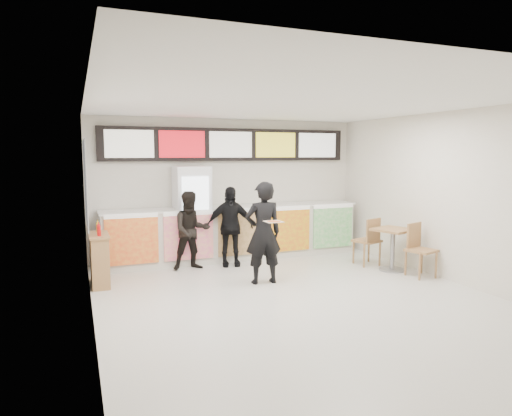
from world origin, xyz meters
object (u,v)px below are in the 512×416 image
drinks_fridge (192,215)px  customer_left (191,231)px  customer_mid (230,226)px  cafe_table (393,242)px  condiment_ledge (100,259)px  customer_main (263,233)px  service_counter (235,232)px

drinks_fridge → customer_left: drinks_fridge is taller
drinks_fridge → customer_mid: 0.87m
drinks_fridge → customer_left: bearing=-105.4°
customer_mid → cafe_table: size_ratio=0.93×
customer_mid → condiment_ledge: customer_mid is taller
customer_main → condiment_ledge: 2.85m
customer_main → condiment_ledge: (-2.66, 0.91, -0.43)m
customer_left → cafe_table: bearing=-22.8°
drinks_fridge → customer_main: size_ratio=1.12×
customer_main → customer_mid: size_ratio=1.11×
customer_mid → condiment_ledge: size_ratio=1.51×
drinks_fridge → condiment_ledge: drinks_fridge is taller
customer_main → cafe_table: (2.66, -0.12, -0.32)m
service_counter → customer_mid: 0.66m
customer_mid → cafe_table: 3.21m
service_counter → condiment_ledge: size_ratio=5.22×
condiment_ledge → drinks_fridge: bearing=29.5°
service_counter → drinks_fridge: 1.03m
customer_main → customer_mid: 1.42m
service_counter → customer_main: (-0.16, -1.96, 0.32)m
customer_left → customer_mid: customer_mid is taller
service_counter → drinks_fridge: size_ratio=2.78×
customer_left → cafe_table: customer_left is taller
customer_left → drinks_fridge: bearing=75.0°
customer_left → customer_mid: bearing=0.4°
service_counter → cafe_table: size_ratio=3.22×
drinks_fridge → customer_left: (-0.15, -0.56, -0.23)m
service_counter → condiment_ledge: bearing=-159.6°
service_counter → customer_mid: size_ratio=3.46×
drinks_fridge → condiment_ledge: size_ratio=1.88×
cafe_table → condiment_ledge: condiment_ledge is taller
cafe_table → customer_main: bearing=159.0°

